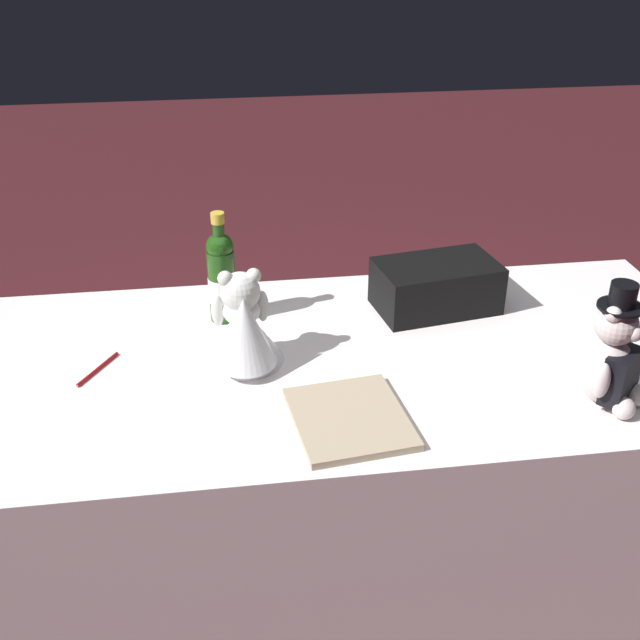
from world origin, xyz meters
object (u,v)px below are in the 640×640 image
(teddy_bear_bride, at_px, (243,327))
(guestbook, at_px, (349,419))
(champagne_bottle, at_px, (222,276))
(gift_case_black, at_px, (436,286))
(signing_pen, at_px, (97,370))
(teddy_bear_groom, at_px, (614,359))

(teddy_bear_bride, bearing_deg, guestbook, 128.32)
(champagne_bottle, bearing_deg, gift_case_black, 178.27)
(champagne_bottle, height_order, signing_pen, champagne_bottle)
(teddy_bear_groom, bearing_deg, champagne_bottle, -31.13)
(teddy_bear_groom, xyz_separation_m, guestbook, (0.55, -0.00, -0.10))
(teddy_bear_bride, height_order, gift_case_black, teddy_bear_bride)
(teddy_bear_groom, relative_size, champagne_bottle, 0.97)
(signing_pen, height_order, guestbook, guestbook)
(signing_pen, xyz_separation_m, gift_case_black, (-0.83, -0.19, 0.06))
(champagne_bottle, bearing_deg, signing_pen, 35.56)
(signing_pen, xyz_separation_m, guestbook, (-0.53, 0.26, 0.00))
(signing_pen, distance_m, gift_case_black, 0.86)
(guestbook, bearing_deg, champagne_bottle, -69.94)
(teddy_bear_groom, height_order, guestbook, teddy_bear_groom)
(teddy_bear_groom, relative_size, guestbook, 1.08)
(champagne_bottle, xyz_separation_m, gift_case_black, (-0.54, 0.02, -0.06))
(teddy_bear_bride, relative_size, champagne_bottle, 0.80)
(gift_case_black, bearing_deg, champagne_bottle, -1.73)
(teddy_bear_groom, bearing_deg, guestbook, -0.43)
(teddy_bear_groom, xyz_separation_m, teddy_bear_bride, (0.74, -0.26, -0.01))
(signing_pen, height_order, gift_case_black, gift_case_black)
(champagne_bottle, xyz_separation_m, signing_pen, (0.29, 0.21, -0.12))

